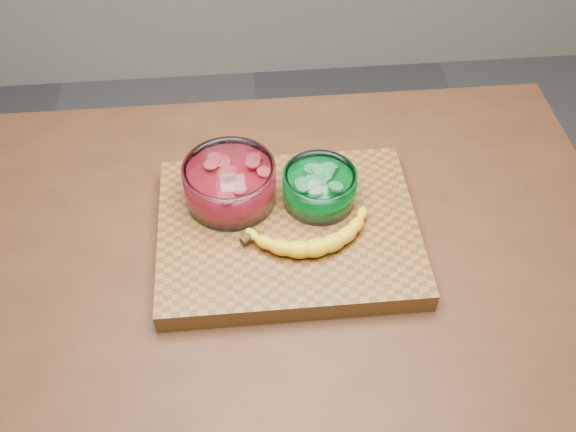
{
  "coord_description": "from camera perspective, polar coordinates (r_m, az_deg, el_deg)",
  "views": [
    {
      "loc": [
        -0.07,
        -0.73,
        1.78
      ],
      "look_at": [
        0.0,
        0.0,
        0.96
      ],
      "focal_mm": 40.0,
      "sensor_mm": 36.0,
      "label": 1
    }
  ],
  "objects": [
    {
      "name": "counter",
      "position": [
        1.52,
        0.0,
        -12.89
      ],
      "size": [
        1.2,
        0.8,
        0.9
      ],
      "primitive_type": "cube",
      "color": "#482815",
      "rests_on": "ground"
    },
    {
      "name": "cutting_board",
      "position": [
        1.13,
        0.0,
        -1.35
      ],
      "size": [
        0.45,
        0.35,
        0.04
      ],
      "primitive_type": "cube",
      "color": "brown",
      "rests_on": "counter"
    },
    {
      "name": "bowl_red",
      "position": [
        1.13,
        -5.18,
        2.89
      ],
      "size": [
        0.16,
        0.16,
        0.08
      ],
      "color": "white",
      "rests_on": "cutting_board"
    },
    {
      "name": "bowl_green",
      "position": [
        1.13,
        2.81,
        2.57
      ],
      "size": [
        0.13,
        0.13,
        0.06
      ],
      "color": "white",
      "rests_on": "cutting_board"
    },
    {
      "name": "banana",
      "position": [
        1.08,
        1.88,
        -1.49
      ],
      "size": [
        0.25,
        0.12,
        0.03
      ],
      "primitive_type": null,
      "color": "gold",
      "rests_on": "cutting_board"
    }
  ]
}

